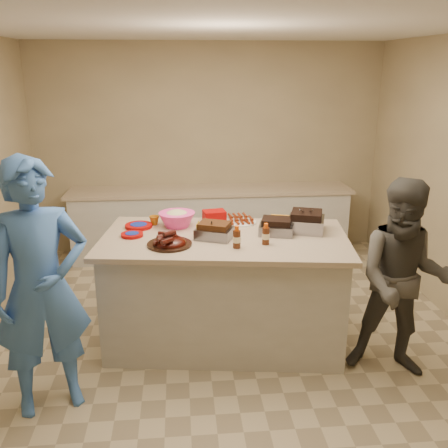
{
  "coord_description": "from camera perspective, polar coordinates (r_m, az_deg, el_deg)",
  "views": [
    {
      "loc": [
        -0.39,
        -4.0,
        2.4
      ],
      "look_at": [
        -0.02,
        0.08,
        1.1
      ],
      "focal_mm": 40.0,
      "sensor_mm": 36.0,
      "label": 1
    }
  ],
  "objects": [
    {
      "name": "guest_blue",
      "position": [
        4.16,
        -18.78,
        -18.73
      ],
      "size": [
        1.3,
        1.98,
        0.45
      ],
      "primitive_type": "imported",
      "rotation": [
        0.0,
        0.0,
        0.37
      ],
      "color": "#4073CC",
      "rests_on": "ground"
    },
    {
      "name": "roasting_pan",
      "position": [
        4.5,
        9.33,
        -0.77
      ],
      "size": [
        0.39,
        0.39,
        0.12
      ],
      "primitive_type": "cube",
      "rotation": [
        0.0,
        0.0,
        -0.31
      ],
      "color": "gray",
      "rests_on": "island"
    },
    {
      "name": "plate_stack_large",
      "position": [
        4.59,
        -9.71,
        -0.39
      ],
      "size": [
        0.28,
        0.28,
        0.03
      ],
      "primitive_type": "cylinder",
      "rotation": [
        0.0,
        0.0,
        -0.13
      ],
      "color": "#910403",
      "rests_on": "island"
    },
    {
      "name": "sausage_plate",
      "position": [
        4.66,
        1.95,
        0.12
      ],
      "size": [
        0.3,
        0.3,
        0.05
      ],
      "primitive_type": "cylinder",
      "rotation": [
        0.0,
        0.0,
        0.06
      ],
      "color": "silver",
      "rests_on": "island"
    },
    {
      "name": "guest_gray",
      "position": [
        4.52,
        18.78,
        -15.49
      ],
      "size": [
        1.24,
        1.77,
        0.61
      ],
      "primitive_type": "imported",
      "rotation": [
        0.0,
        0.0,
        -0.32
      ],
      "color": "#4F4C47",
      "rests_on": "ground"
    },
    {
      "name": "island",
      "position": [
        4.71,
        0.06,
        -13.04
      ],
      "size": [
        2.24,
        1.38,
        1.0
      ],
      "primitive_type": null,
      "rotation": [
        0.0,
        0.0,
        -0.13
      ],
      "color": "beige",
      "rests_on": "ground"
    },
    {
      "name": "back_counter",
      "position": [
        6.51,
        -1.53,
        0.21
      ],
      "size": [
        3.6,
        0.64,
        0.9
      ],
      "primitive_type": null,
      "color": "beige",
      "rests_on": "ground"
    },
    {
      "name": "room",
      "position": [
        4.68,
        0.33,
        -13.2
      ],
      "size": [
        4.5,
        5.0,
        2.7
      ],
      "primitive_type": null,
      "color": "tan",
      "rests_on": "ground"
    },
    {
      "name": "sauce_bowl",
      "position": [
        4.47,
        -1.22,
        -0.64
      ],
      "size": [
        0.14,
        0.06,
        0.14
      ],
      "primitive_type": "imported",
      "rotation": [
        0.0,
        0.0,
        -0.13
      ],
      "color": "silver",
      "rests_on": "island"
    },
    {
      "name": "pulled_pork_tray",
      "position": [
        4.25,
        -1.1,
        -1.64
      ],
      "size": [
        0.36,
        0.32,
        0.09
      ],
      "primitive_type": "cube",
      "rotation": [
        0.0,
        0.0,
        -0.38
      ],
      "color": "#47230F",
      "rests_on": "island"
    },
    {
      "name": "plastic_cup",
      "position": [
        4.65,
        -7.96,
        -0.08
      ],
      "size": [
        0.1,
        0.1,
        0.09
      ],
      "primitive_type": "imported",
      "rotation": [
        0.0,
        0.0,
        -0.13
      ],
      "color": "#AF6610",
      "rests_on": "island"
    },
    {
      "name": "bbq_bottle_b",
      "position": [
        4.12,
        4.76,
        -2.32
      ],
      "size": [
        0.07,
        0.07,
        0.18
      ],
      "primitive_type": "cylinder",
      "rotation": [
        0.0,
        0.0,
        -0.13
      ],
      "color": "#411C0C",
      "rests_on": "island"
    },
    {
      "name": "basket_stack",
      "position": [
        4.71,
        -1.11,
        0.33
      ],
      "size": [
        0.23,
        0.18,
        0.1
      ],
      "primitive_type": "cube",
      "rotation": [
        0.0,
        0.0,
        0.17
      ],
      "color": "#910403",
      "rests_on": "island"
    },
    {
      "name": "mustard_bottle",
      "position": [
        4.33,
        -2.88,
        -1.28
      ],
      "size": [
        0.05,
        0.05,
        0.13
      ],
      "primitive_type": "cylinder",
      "rotation": [
        0.0,
        0.0,
        -0.13
      ],
      "color": "#D3B602",
      "rests_on": "island"
    },
    {
      "name": "mac_cheese_dish",
      "position": [
        4.65,
        6.75,
        -0.03
      ],
      "size": [
        0.31,
        0.26,
        0.07
      ],
      "primitive_type": "cube",
      "rotation": [
        0.0,
        0.0,
        -0.29
      ],
      "color": "#FFA51E",
      "rests_on": "island"
    },
    {
      "name": "bbq_bottle_a",
      "position": [
        4.03,
        1.46,
        -2.73
      ],
      "size": [
        0.07,
        0.07,
        0.18
      ],
      "primitive_type": "cylinder",
      "rotation": [
        0.0,
        0.0,
        -0.13
      ],
      "color": "#411C0C",
      "rests_on": "island"
    },
    {
      "name": "plate_stack_small",
      "position": [
        4.37,
        -10.45,
        -1.38
      ],
      "size": [
        0.21,
        0.21,
        0.03
      ],
      "primitive_type": "cylinder",
      "rotation": [
        0.0,
        0.0,
        -0.13
      ],
      "color": "#910403",
      "rests_on": "island"
    },
    {
      "name": "rib_platter",
      "position": [
        4.11,
        -6.24,
        -2.43
      ],
      "size": [
        0.43,
        0.43,
        0.15
      ],
      "primitive_type": null,
      "rotation": [
        0.0,
        0.0,
        -0.19
      ],
      "color": "#3D0A05",
      "rests_on": "island"
    },
    {
      "name": "brisket_tray",
      "position": [
        4.38,
        5.97,
        -1.12
      ],
      "size": [
        0.34,
        0.31,
        0.09
      ],
      "primitive_type": "cube",
      "rotation": [
        0.0,
        0.0,
        -0.26
      ],
      "color": "black",
      "rests_on": "island"
    },
    {
      "name": "coleslaw_bowl",
      "position": [
        4.58,
        -5.37,
        -0.29
      ],
      "size": [
        0.37,
        0.37,
        0.23
      ],
      "primitive_type": null,
      "rotation": [
        0.0,
        0.0,
        -0.13
      ],
      "color": "#FC3B9E",
      "rests_on": "island"
    }
  ]
}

